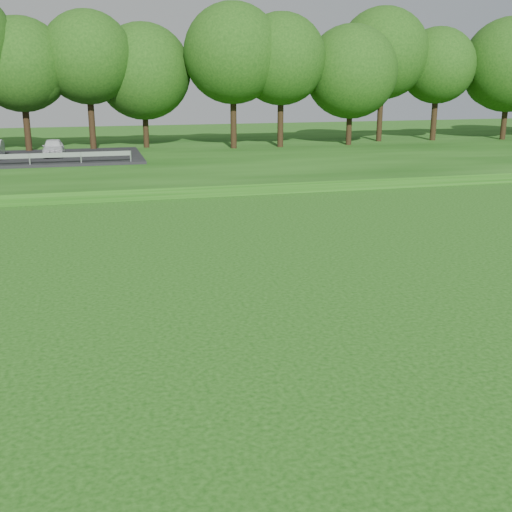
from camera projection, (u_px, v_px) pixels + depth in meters
name	position (u px, v px, depth m)	size (l,w,h in m)	color
berm	(295.00, 154.00, 50.20)	(130.00, 30.00, 0.60)	#133E0C
walking_path	(369.00, 186.00, 37.24)	(130.00, 1.60, 0.04)	gray
treeline	(281.00, 51.00, 51.79)	(104.00, 7.00, 15.00)	#153C0E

